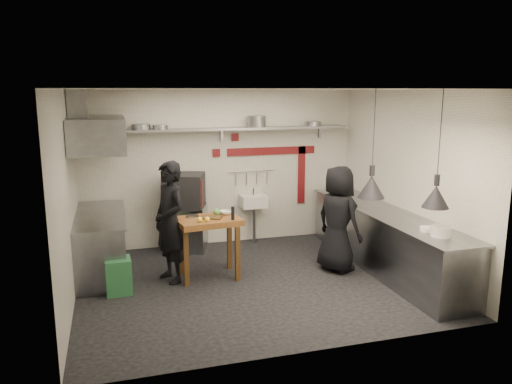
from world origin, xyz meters
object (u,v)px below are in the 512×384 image
object	(u,v)px
combi_oven	(184,191)
chef_left	(170,222)
green_bin	(118,276)
oven_stand	(188,228)
prep_table	(209,248)
chef_right	(338,219)

from	to	relation	value
combi_oven	chef_left	distance (m)	1.40
green_bin	chef_left	distance (m)	1.04
green_bin	oven_stand	bearing A→B (deg)	53.86
prep_table	chef_left	world-z (taller)	chef_left
oven_stand	chef_right	world-z (taller)	chef_right
chef_left	chef_right	distance (m)	2.57
oven_stand	chef_left	distance (m)	1.56
chef_right	green_bin	bearing A→B (deg)	67.47
oven_stand	chef_right	bearing A→B (deg)	-19.98
oven_stand	prep_table	world-z (taller)	prep_table
chef_right	prep_table	bearing A→B (deg)	60.01
chef_right	combi_oven	bearing A→B (deg)	30.78
chef_left	chef_right	world-z (taller)	chef_left
green_bin	prep_table	world-z (taller)	prep_table
green_bin	prep_table	distance (m)	1.37
oven_stand	combi_oven	distance (m)	0.70
combi_oven	chef_left	world-z (taller)	chef_left
oven_stand	prep_table	xyz separation A→B (m)	(0.11, -1.42, 0.06)
oven_stand	green_bin	distance (m)	2.08
oven_stand	prep_table	distance (m)	1.42
combi_oven	chef_right	bearing A→B (deg)	-18.05
chef_right	oven_stand	bearing A→B (deg)	28.85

